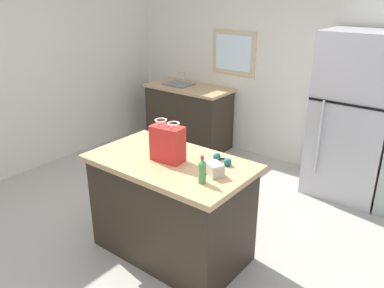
{
  "coord_description": "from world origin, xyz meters",
  "views": [
    {
      "loc": [
        1.96,
        -2.29,
        2.25
      ],
      "look_at": [
        -0.0,
        0.24,
        0.96
      ],
      "focal_mm": 36.54,
      "sensor_mm": 36.0,
      "label": 1
    }
  ],
  "objects_px": {
    "kitchen_island": "(171,207)",
    "bottle": "(202,171)",
    "shopping_bag": "(168,143)",
    "ear_defenders": "(222,160)",
    "small_box": "(215,169)",
    "refrigerator": "(354,117)"
  },
  "relations": [
    {
      "from": "kitchen_island",
      "to": "ear_defenders",
      "type": "xyz_separation_m",
      "value": [
        0.37,
        0.22,
        0.47
      ]
    },
    {
      "from": "kitchen_island",
      "to": "bottle",
      "type": "distance_m",
      "value": 0.72
    },
    {
      "from": "kitchen_island",
      "to": "refrigerator",
      "type": "xyz_separation_m",
      "value": [
        0.86,
        2.1,
        0.46
      ]
    },
    {
      "from": "refrigerator",
      "to": "small_box",
      "type": "bearing_deg",
      "value": -100.96
    },
    {
      "from": "refrigerator",
      "to": "shopping_bag",
      "type": "distance_m",
      "value": 2.28
    },
    {
      "from": "small_box",
      "to": "ear_defenders",
      "type": "bearing_deg",
      "value": 109.96
    },
    {
      "from": "small_box",
      "to": "ear_defenders",
      "type": "height_order",
      "value": "small_box"
    },
    {
      "from": "refrigerator",
      "to": "shopping_bag",
      "type": "relative_size",
      "value": 5.36
    },
    {
      "from": "refrigerator",
      "to": "bottle",
      "type": "height_order",
      "value": "refrigerator"
    },
    {
      "from": "kitchen_island",
      "to": "small_box",
      "type": "height_order",
      "value": "small_box"
    },
    {
      "from": "small_box",
      "to": "bottle",
      "type": "distance_m",
      "value": 0.16
    },
    {
      "from": "shopping_bag",
      "to": "small_box",
      "type": "relative_size",
      "value": 2.54
    },
    {
      "from": "shopping_bag",
      "to": "kitchen_island",
      "type": "bearing_deg",
      "value": 42.44
    },
    {
      "from": "ear_defenders",
      "to": "shopping_bag",
      "type": "bearing_deg",
      "value": -148.48
    },
    {
      "from": "kitchen_island",
      "to": "bottle",
      "type": "bearing_deg",
      "value": -19.42
    },
    {
      "from": "shopping_bag",
      "to": "bottle",
      "type": "relative_size",
      "value": 1.6
    },
    {
      "from": "small_box",
      "to": "ear_defenders",
      "type": "distance_m",
      "value": 0.24
    },
    {
      "from": "bottle",
      "to": "ear_defenders",
      "type": "height_order",
      "value": "bottle"
    },
    {
      "from": "kitchen_island",
      "to": "small_box",
      "type": "relative_size",
      "value": 10.23
    },
    {
      "from": "refrigerator",
      "to": "ear_defenders",
      "type": "xyz_separation_m",
      "value": [
        -0.49,
        -1.87,
        0.01
      ]
    },
    {
      "from": "ear_defenders",
      "to": "bottle",
      "type": "bearing_deg",
      "value": -78.44
    },
    {
      "from": "kitchen_island",
      "to": "small_box",
      "type": "distance_m",
      "value": 0.68
    }
  ]
}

